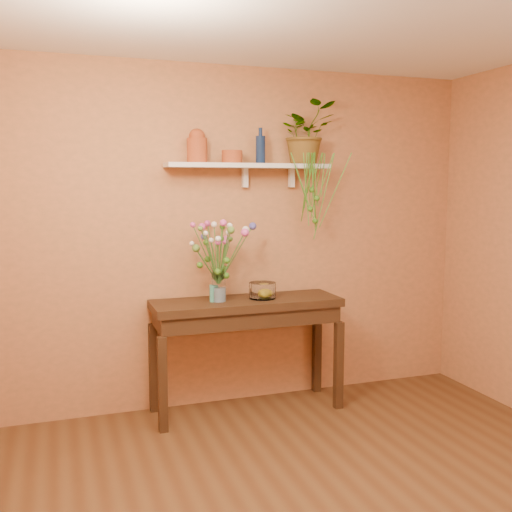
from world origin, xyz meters
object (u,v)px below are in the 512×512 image
object	(u,v)px
glass_vase	(219,289)
bouquet	(220,243)
blue_bottle	(260,149)
glass_bowl	(262,291)
spider_plant	(306,133)
sideboard	(247,316)
terracotta_jug	(197,146)

from	to	relation	value
glass_vase	bouquet	xyz separation A→B (m)	(0.01, -0.01, 0.35)
glass_vase	blue_bottle	bearing A→B (deg)	17.95
glass_bowl	spider_plant	bearing A→B (deg)	20.25
blue_bottle	glass_vase	distance (m)	1.14
sideboard	terracotta_jug	size ratio (longest dim) A/B	5.74
sideboard	glass_bowl	xyz separation A→B (m)	(0.13, -0.01, 0.19)
terracotta_jug	spider_plant	world-z (taller)	spider_plant
terracotta_jug	glass_bowl	world-z (taller)	terracotta_jug
sideboard	bouquet	xyz separation A→B (m)	(-0.21, -0.01, 0.58)
bouquet	glass_bowl	distance (m)	0.52
sideboard	glass_vase	size ratio (longest dim) A/B	6.48
glass_vase	glass_bowl	world-z (taller)	glass_vase
spider_plant	glass_bowl	size ratio (longest dim) A/B	2.36
terracotta_jug	blue_bottle	xyz separation A→B (m)	(0.50, -0.01, -0.01)
sideboard	blue_bottle	world-z (taller)	blue_bottle
terracotta_jug	glass_vase	xyz separation A→B (m)	(0.12, -0.14, -1.07)
blue_bottle	spider_plant	bearing A→B (deg)	4.70
spider_plant	glass_vase	world-z (taller)	spider_plant
bouquet	glass_bowl	size ratio (longest dim) A/B	2.47
spider_plant	sideboard	bearing A→B (deg)	-164.76
blue_bottle	bouquet	distance (m)	0.81
terracotta_jug	glass_bowl	xyz separation A→B (m)	(0.48, -0.14, -1.11)
spider_plant	glass_bowl	bearing A→B (deg)	-159.75
spider_plant	bouquet	xyz separation A→B (m)	(-0.77, -0.16, -0.85)
bouquet	glass_bowl	world-z (taller)	bouquet
spider_plant	bouquet	world-z (taller)	spider_plant
sideboard	spider_plant	distance (m)	1.54
sideboard	glass_bowl	bearing A→B (deg)	-2.50
sideboard	spider_plant	xyz separation A→B (m)	(0.55, 0.15, 1.42)
sideboard	terracotta_jug	world-z (taller)	terracotta_jug
spider_plant	terracotta_jug	bearing A→B (deg)	-178.85
sideboard	spider_plant	world-z (taller)	spider_plant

